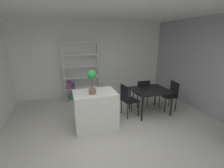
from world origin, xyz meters
TOP-DOWN VIEW (x-y plane):
  - ground_plane at (0.00, 0.00)m, footprint 8.86×8.86m
  - back_partition at (0.00, 3.11)m, footprint 6.45×0.06m
  - kitchen_island at (-0.16, 0.67)m, footprint 1.05×0.74m
  - potted_plant_on_island at (-0.24, 0.57)m, footprint 0.21×0.21m
  - open_bookshelf at (-0.30, 2.73)m, footprint 1.25×0.35m
  - dining_table at (1.56, 0.93)m, footprint 1.06×0.95m
  - dining_chair_far at (1.56, 1.42)m, footprint 0.45×0.48m
  - dining_chair_window_side at (2.31, 0.92)m, footprint 0.47×0.49m
  - dining_chair_island_side at (0.82, 0.92)m, footprint 0.48×0.47m

SIDE VIEW (x-z plane):
  - ground_plane at x=0.00m, z-range 0.00..0.00m
  - kitchen_island at x=-0.16m, z-range 0.00..0.93m
  - dining_chair_far at x=1.56m, z-range 0.08..0.98m
  - dining_chair_window_side at x=2.31m, z-range 0.09..1.00m
  - dining_chair_island_side at x=0.82m, z-range 0.09..1.04m
  - dining_table at x=1.56m, z-range 0.30..1.04m
  - open_bookshelf at x=-0.30m, z-range -0.10..1.98m
  - potted_plant_on_island at x=-0.24m, z-range 0.99..1.56m
  - back_partition at x=0.00m, z-range 0.00..2.83m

